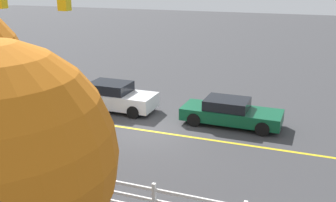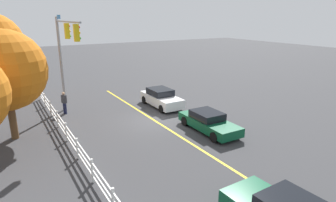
{
  "view_description": "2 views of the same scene",
  "coord_description": "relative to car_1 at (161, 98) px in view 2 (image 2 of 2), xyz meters",
  "views": [
    {
      "loc": [
        -6.88,
        15.23,
        6.77
      ],
      "look_at": [
        -1.15,
        0.13,
        1.58
      ],
      "focal_mm": 42.19,
      "sensor_mm": 36.0,
      "label": 1
    },
    {
      "loc": [
        -17.15,
        9.13,
        7.16
      ],
      "look_at": [
        -0.93,
        -0.55,
        1.61
      ],
      "focal_mm": 31.02,
      "sensor_mm": 36.0,
      "label": 2
    }
  ],
  "objects": [
    {
      "name": "car_1",
      "position": [
        0.0,
        0.0,
        0.0
      ],
      "size": [
        4.39,
        1.86,
        1.46
      ],
      "rotation": [
        0.0,
        0.0,
        3.14
      ],
      "color": "silver",
      "rests_on": "ground_plane"
    },
    {
      "name": "lane_center_stripe",
      "position": [
        -6.74,
        2.09,
        -0.7
      ],
      "size": [
        28.0,
        0.16,
        0.01
      ],
      "primitive_type": "cube",
      "color": "gold",
      "rests_on": "ground_plane"
    },
    {
      "name": "signal_assembly",
      "position": [
        1.18,
        6.93,
        4.35
      ],
      "size": [
        6.72,
        0.38,
        7.24
      ],
      "color": "gray",
      "rests_on": "ground_plane"
    },
    {
      "name": "car_2",
      "position": [
        -6.18,
        -0.01,
        -0.1
      ],
      "size": [
        4.64,
        1.89,
        1.25
      ],
      "rotation": [
        0.0,
        0.0,
        3.13
      ],
      "color": "#0C4C2D",
      "rests_on": "ground_plane"
    },
    {
      "name": "tree_0",
      "position": [
        -1.12,
        10.85,
        3.47
      ],
      "size": [
        4.67,
        4.67,
        6.52
      ],
      "color": "brown",
      "rests_on": "ground_plane"
    },
    {
      "name": "white_rail_fence",
      "position": [
        -5.74,
        8.23,
        -0.1
      ],
      "size": [
        26.1,
        0.1,
        1.15
      ],
      "color": "white",
      "rests_on": "ground_plane"
    },
    {
      "name": "pedestrian",
      "position": [
        2.14,
        7.21,
        0.22
      ],
      "size": [
        0.46,
        0.37,
        1.69
      ],
      "rotation": [
        0.0,
        0.0,
        5.01
      ],
      "color": "#191E3F",
      "rests_on": "ground_plane"
    },
    {
      "name": "ground_plane",
      "position": [
        -2.74,
        2.09,
        -0.71
      ],
      "size": [
        120.0,
        120.0,
        0.0
      ],
      "primitive_type": "plane",
      "color": "#38383A"
    }
  ]
}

